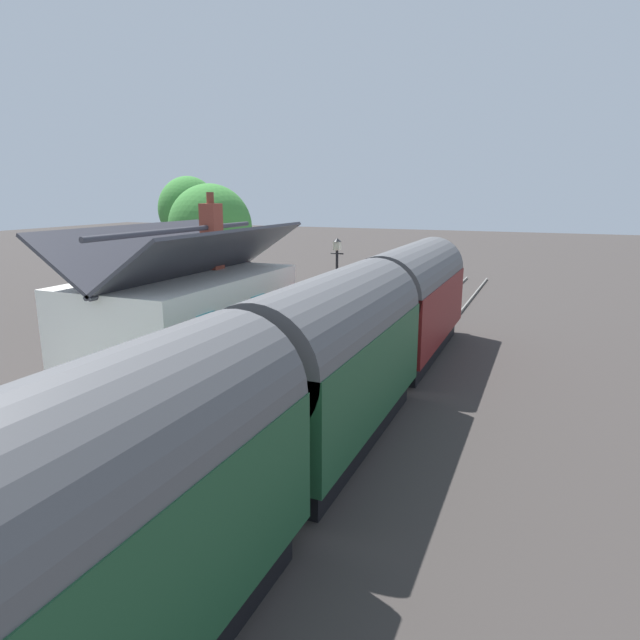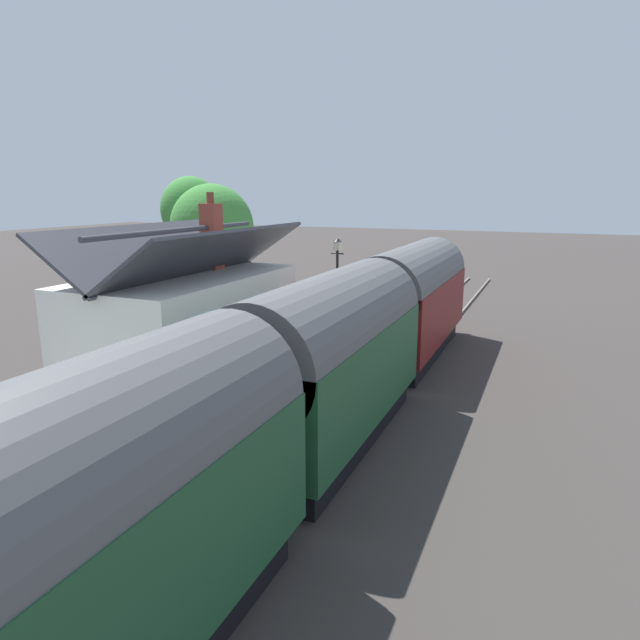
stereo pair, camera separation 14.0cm
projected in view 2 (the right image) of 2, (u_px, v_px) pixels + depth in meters
ground_plane at (343, 392)px, 17.60m from camera, size 160.00×160.00×0.00m
platform at (244, 365)px, 18.91m from camera, size 32.00×5.36×0.90m
platform_edge_coping at (309, 361)px, 17.85m from camera, size 32.00×0.36×0.02m
rail_near at (392, 397)px, 16.96m from camera, size 52.00×0.08×0.14m
rail_far at (348, 391)px, 17.52m from camera, size 52.00×0.08×0.14m
train at (332, 356)px, 13.89m from camera, size 25.08×2.73×4.32m
station_building at (187, 317)px, 17.18m from camera, size 7.79×4.38×5.37m
bench_near_building at (27, 459)px, 10.27m from camera, size 1.41×0.46×0.88m
bench_by_lamp at (344, 298)px, 26.04m from camera, size 1.41×0.46×0.88m
bench_platform_end at (328, 308)px, 23.84m from camera, size 1.42×0.49×0.88m
bench_mid_platform at (359, 291)px, 27.95m from camera, size 1.41×0.45×0.88m
planter_edge_near at (242, 381)px, 14.91m from camera, size 0.37×0.37×0.75m
planter_edge_far at (370, 296)px, 26.72m from camera, size 0.61×0.61×0.88m
planter_by_door at (298, 324)px, 21.67m from camera, size 0.99×0.32×0.64m
planter_bench_right at (288, 304)px, 25.64m from camera, size 1.08×0.32×0.54m
lamp_post_platform at (337, 268)px, 20.50m from camera, size 0.32×0.50×3.72m
station_sign_board at (279, 327)px, 17.37m from camera, size 0.96×0.06×1.57m
tree_mid_background at (212, 228)px, 30.17m from camera, size 4.39×4.62×6.75m
tree_far_right at (191, 210)px, 34.93m from camera, size 3.97×3.68×7.28m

